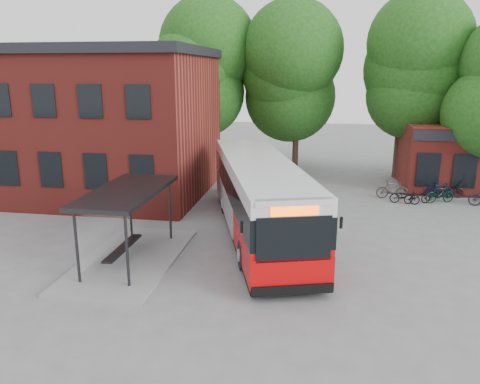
% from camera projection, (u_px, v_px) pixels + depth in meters
% --- Properties ---
extents(ground, '(100.00, 100.00, 0.00)m').
position_uv_depth(ground, '(248.00, 258.00, 18.58)').
color(ground, slate).
extents(station_building, '(18.40, 10.40, 8.50)m').
position_uv_depth(station_building, '(57.00, 121.00, 28.15)').
color(station_building, maroon).
rests_on(station_building, ground).
extents(bus_shelter, '(3.60, 7.00, 2.90)m').
position_uv_depth(bus_shelter, '(129.00, 225.00, 17.97)').
color(bus_shelter, '#262629').
rests_on(bus_shelter, ground).
extents(bike_rail, '(5.20, 0.10, 0.38)m').
position_uv_depth(bike_rail, '(434.00, 198.00, 26.63)').
color(bike_rail, '#262629').
rests_on(bike_rail, ground).
extents(tree_0, '(7.92, 7.92, 11.00)m').
position_uv_depth(tree_0, '(198.00, 95.00, 33.42)').
color(tree_0, '#184612').
rests_on(tree_0, ground).
extents(tree_1, '(7.92, 7.92, 10.40)m').
position_uv_depth(tree_1, '(297.00, 100.00, 33.35)').
color(tree_1, '#184612').
rests_on(tree_1, ground).
extents(tree_2, '(7.92, 7.92, 11.00)m').
position_uv_depth(tree_2, '(402.00, 97.00, 31.22)').
color(tree_2, '#184612').
rests_on(tree_2, ground).
extents(city_bus, '(6.51, 13.57, 3.38)m').
position_uv_depth(city_bus, '(259.00, 198.00, 20.95)').
color(city_bus, '#C60608').
rests_on(city_bus, ground).
extents(bicycle_0, '(1.68, 0.86, 0.84)m').
position_uv_depth(bicycle_0, '(405.00, 196.00, 26.03)').
color(bicycle_0, black).
rests_on(bicycle_0, ground).
extents(bicycle_1, '(1.86, 0.68, 1.09)m').
position_uv_depth(bicycle_1, '(392.00, 189.00, 27.06)').
color(bicycle_1, '#3B3430').
rests_on(bicycle_1, ground).
extents(bicycle_2, '(1.64, 0.98, 0.81)m').
position_uv_depth(bicycle_2, '(417.00, 196.00, 26.06)').
color(bicycle_2, black).
rests_on(bicycle_2, ground).
extents(bicycle_3, '(1.56, 0.60, 0.91)m').
position_uv_depth(bicycle_3, '(440.00, 190.00, 27.29)').
color(bicycle_3, '#0C1255').
rests_on(bicycle_3, ground).
extents(bicycle_5, '(1.77, 1.01, 1.03)m').
position_uv_depth(bicycle_5, '(440.00, 194.00, 26.15)').
color(bicycle_5, black).
rests_on(bicycle_5, ground).
extents(bicycle_6, '(1.90, 0.98, 0.95)m').
position_uv_depth(bicycle_6, '(449.00, 190.00, 27.16)').
color(bicycle_6, black).
rests_on(bicycle_6, ground).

